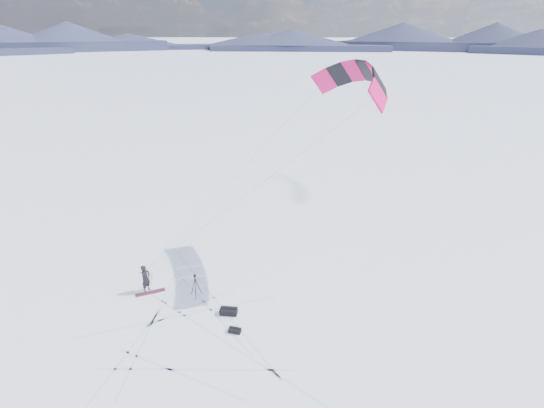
{
  "coord_description": "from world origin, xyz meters",
  "views": [
    {
      "loc": [
        6.84,
        -16.64,
        13.96
      ],
      "look_at": [
        5.98,
        4.38,
        4.66
      ],
      "focal_mm": 26.0,
      "sensor_mm": 36.0,
      "label": 1
    }
  ],
  "objects_px": {
    "snowkiter": "(148,291)",
    "tripod": "(195,283)",
    "gear_bag_a": "(229,311)",
    "snowboard": "(150,292)",
    "gear_bag_b": "(235,330)"
  },
  "relations": [
    {
      "from": "snowkiter",
      "to": "snowboard",
      "type": "xyz_separation_m",
      "value": [
        0.22,
        -0.16,
        0.02
      ]
    },
    {
      "from": "snowboard",
      "to": "gear_bag_a",
      "type": "bearing_deg",
      "value": -43.19
    },
    {
      "from": "gear_bag_a",
      "to": "gear_bag_b",
      "type": "height_order",
      "value": "gear_bag_a"
    },
    {
      "from": "snowboard",
      "to": "gear_bag_b",
      "type": "distance_m",
      "value": 6.13
    },
    {
      "from": "snowkiter",
      "to": "tripod",
      "type": "distance_m",
      "value": 3.11
    },
    {
      "from": "gear_bag_a",
      "to": "tripod",
      "type": "bearing_deg",
      "value": 148.36
    },
    {
      "from": "snowkiter",
      "to": "tripod",
      "type": "relative_size",
      "value": 1.22
    },
    {
      "from": "tripod",
      "to": "snowboard",
      "type": "bearing_deg",
      "value": 139.81
    },
    {
      "from": "gear_bag_b",
      "to": "snowkiter",
      "type": "bearing_deg",
      "value": 161.87
    },
    {
      "from": "snowkiter",
      "to": "gear_bag_b",
      "type": "xyz_separation_m",
      "value": [
        5.54,
        -3.21,
        0.12
      ]
    },
    {
      "from": "snowkiter",
      "to": "tripod",
      "type": "xyz_separation_m",
      "value": [
        2.96,
        -0.33,
        0.91
      ]
    },
    {
      "from": "snowboard",
      "to": "gear_bag_b",
      "type": "bearing_deg",
      "value": -53.93
    },
    {
      "from": "snowkiter",
      "to": "snowboard",
      "type": "bearing_deg",
      "value": -107.35
    },
    {
      "from": "snowboard",
      "to": "tripod",
      "type": "height_order",
      "value": "tripod"
    },
    {
      "from": "snowkiter",
      "to": "gear_bag_b",
      "type": "distance_m",
      "value": 6.4
    }
  ]
}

